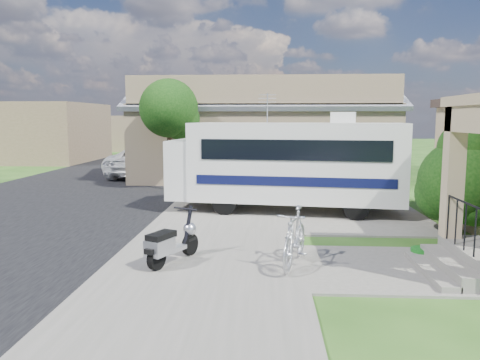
# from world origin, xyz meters

# --- Properties ---
(ground) EXTENTS (120.00, 120.00, 0.00)m
(ground) POSITION_xyz_m (0.00, 0.00, 0.00)
(ground) COLOR #1E4211
(street_slab) EXTENTS (9.00, 80.00, 0.02)m
(street_slab) POSITION_xyz_m (-7.50, 10.00, 0.01)
(street_slab) COLOR black
(street_slab) RESTS_ON ground
(sidewalk_slab) EXTENTS (4.00, 80.00, 0.06)m
(sidewalk_slab) POSITION_xyz_m (-1.00, 10.00, 0.03)
(sidewalk_slab) COLOR #605E56
(sidewalk_slab) RESTS_ON ground
(driveway_slab) EXTENTS (7.00, 6.00, 0.05)m
(driveway_slab) POSITION_xyz_m (1.50, 4.50, 0.03)
(driveway_slab) COLOR #605E56
(driveway_slab) RESTS_ON ground
(walk_slab) EXTENTS (4.00, 3.00, 0.05)m
(walk_slab) POSITION_xyz_m (3.00, -1.00, 0.03)
(walk_slab) COLOR #605E56
(walk_slab) RESTS_ON ground
(warehouse) EXTENTS (12.50, 8.40, 5.04)m
(warehouse) POSITION_xyz_m (0.00, 13.97, 1.99)
(warehouse) COLOR #816F50
(warehouse) RESTS_ON ground
(distant_bldg_far) EXTENTS (10.00, 8.00, 4.00)m
(distant_bldg_far) POSITION_xyz_m (-17.00, 22.00, 2.00)
(distant_bldg_far) COLOR brown
(distant_bldg_far) RESTS_ON ground
(distant_bldg_near) EXTENTS (8.00, 7.00, 3.20)m
(distant_bldg_near) POSITION_xyz_m (-15.00, 34.00, 1.60)
(distant_bldg_near) COLOR #816F50
(distant_bldg_near) RESTS_ON ground
(street_tree_a) EXTENTS (2.44, 2.40, 4.58)m
(street_tree_a) POSITION_xyz_m (-3.70, 9.05, 3.25)
(street_tree_a) COLOR black
(street_tree_a) RESTS_ON ground
(street_tree_b) EXTENTS (2.44, 2.40, 4.73)m
(street_tree_b) POSITION_xyz_m (-3.70, 19.05, 3.39)
(street_tree_b) COLOR black
(street_tree_b) RESTS_ON ground
(street_tree_c) EXTENTS (2.44, 2.40, 4.42)m
(street_tree_c) POSITION_xyz_m (-3.70, 28.05, 3.10)
(street_tree_c) COLOR black
(street_tree_c) RESTS_ON ground
(motorhome) EXTENTS (7.45, 3.16, 3.70)m
(motorhome) POSITION_xyz_m (0.87, 4.65, 1.59)
(motorhome) COLOR silver
(motorhome) RESTS_ON ground
(shrub) EXTENTS (2.34, 2.24, 2.88)m
(shrub) POSITION_xyz_m (5.20, 1.96, 1.47)
(shrub) COLOR black
(shrub) RESTS_ON ground
(scooter) EXTENTS (0.91, 1.54, 1.07)m
(scooter) POSITION_xyz_m (-1.69, -1.06, 0.48)
(scooter) COLOR black
(scooter) RESTS_ON ground
(bicycle) EXTENTS (1.02, 1.99, 1.15)m
(bicycle) POSITION_xyz_m (0.80, -1.00, 0.57)
(bicycle) COLOR #B3B4BB
(bicycle) RESTS_ON ground
(pickup_truck) EXTENTS (3.69, 6.14, 1.60)m
(pickup_truck) POSITION_xyz_m (-5.77, 13.59, 0.80)
(pickup_truck) COLOR white
(pickup_truck) RESTS_ON ground
(van) EXTENTS (2.62, 5.80, 1.65)m
(van) POSITION_xyz_m (-6.42, 20.34, 0.82)
(van) COLOR white
(van) RESTS_ON ground
(garden_hose) EXTENTS (0.45, 0.45, 0.20)m
(garden_hose) POSITION_xyz_m (3.52, -0.25, 0.10)
(garden_hose) COLOR #125E17
(garden_hose) RESTS_ON ground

